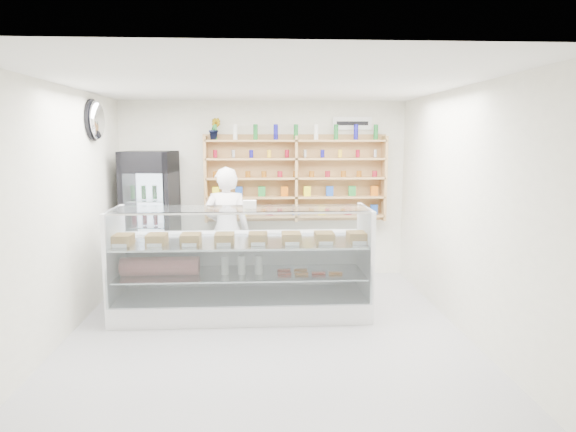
{
  "coord_description": "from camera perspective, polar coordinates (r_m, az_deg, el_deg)",
  "views": [
    {
      "loc": [
        -0.08,
        -5.67,
        2.21
      ],
      "look_at": [
        0.29,
        0.9,
        1.22
      ],
      "focal_mm": 32.0,
      "sensor_mm": 36.0,
      "label": 1
    }
  ],
  "objects": [
    {
      "name": "room",
      "position": [
        5.73,
        -2.43,
        0.44
      ],
      "size": [
        5.0,
        5.0,
        5.0
      ],
      "color": "#A4A4A9",
      "rests_on": "ground"
    },
    {
      "name": "display_counter",
      "position": [
        6.55,
        -5.1,
        -7.76
      ],
      "size": [
        3.16,
        0.94,
        1.37
      ],
      "color": "white",
      "rests_on": "floor"
    },
    {
      "name": "wall_sign",
      "position": [
        8.28,
        7.15,
        10.18
      ],
      "size": [
        0.62,
        0.03,
        0.2
      ],
      "primitive_type": "cube",
      "color": "white",
      "rests_on": "back_wall"
    },
    {
      "name": "wall_shelving",
      "position": [
        8.06,
        0.88,
        4.2
      ],
      "size": [
        2.84,
        0.28,
        1.33
      ],
      "color": "tan",
      "rests_on": "back_wall"
    },
    {
      "name": "shop_worker",
      "position": [
        7.43,
        -6.85,
        -1.57
      ],
      "size": [
        0.67,
        0.44,
        1.82
      ],
      "primitive_type": "imported",
      "rotation": [
        0.0,
        0.0,
        3.15
      ],
      "color": "silver",
      "rests_on": "floor"
    },
    {
      "name": "security_mirror",
      "position": [
        7.19,
        -20.48,
        9.96
      ],
      "size": [
        0.15,
        0.5,
        0.5
      ],
      "primitive_type": "ellipsoid",
      "color": "silver",
      "rests_on": "left_wall"
    },
    {
      "name": "potted_plant",
      "position": [
        8.04,
        -8.15,
        9.57
      ],
      "size": [
        0.2,
        0.17,
        0.33
      ],
      "primitive_type": "imported",
      "rotation": [
        0.0,
        0.0,
        -0.11
      ],
      "color": "#1E6626",
      "rests_on": "wall_shelving"
    },
    {
      "name": "drinks_cooler",
      "position": [
        7.93,
        -14.95,
        -0.35
      ],
      "size": [
        0.79,
        0.77,
        2.03
      ],
      "rotation": [
        0.0,
        0.0,
        -0.09
      ],
      "color": "black",
      "rests_on": "floor"
    }
  ]
}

